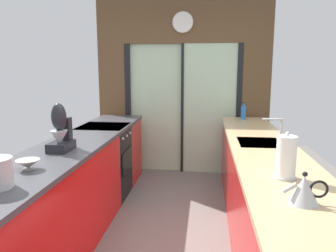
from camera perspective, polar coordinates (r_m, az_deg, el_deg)
ground_plane at (r=3.64m, az=0.26°, el=-16.72°), size 5.04×7.60×0.02m
back_wall_unit at (r=5.04m, az=2.59°, el=8.90°), size 2.64×0.12×2.70m
left_counter_run at (r=3.25m, az=-17.19°, el=-11.39°), size 0.62×3.80×0.92m
right_counter_run at (r=3.20m, az=16.40°, el=-11.75°), size 0.62×3.80×0.92m
sink_faucet at (r=3.30m, az=18.71°, el=-0.04°), size 0.19×0.02×0.24m
oven_range at (r=4.25m, az=-11.08°, el=-6.17°), size 0.60×0.60×0.92m
mixing_bowl at (r=2.53m, az=-23.37°, el=-6.17°), size 0.17×0.17×0.07m
stand_mixer at (r=2.98m, az=-18.33°, el=-1.09°), size 0.17×0.27×0.42m
kettle at (r=1.90m, az=22.79°, el=-10.28°), size 0.24×0.16×0.18m
soap_bottle at (r=4.70m, az=13.09°, el=2.39°), size 0.07×0.07×0.24m
paper_towel_roll at (r=2.26m, az=20.02°, el=-5.20°), size 0.15×0.15×0.31m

